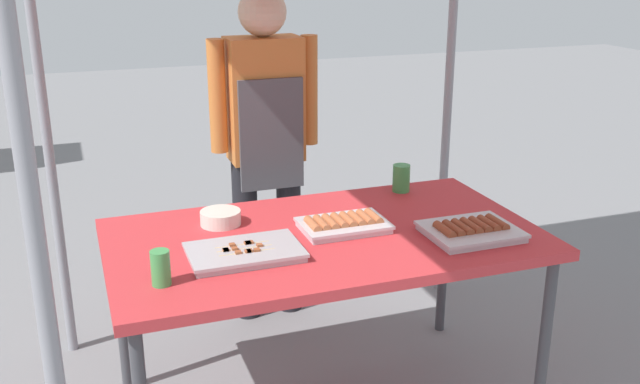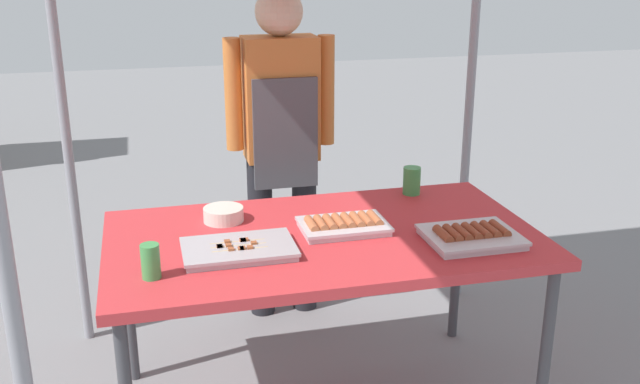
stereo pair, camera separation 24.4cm
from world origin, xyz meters
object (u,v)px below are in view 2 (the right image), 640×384
at_px(tray_pork_links, 471,236).
at_px(drink_cup_by_wok, 151,261).
at_px(stall_table, 323,247).
at_px(drink_cup_near_edge, 412,181).
at_px(tray_grilled_sausages, 343,225).
at_px(tray_meat_skewers, 239,249).
at_px(vendor_woman, 281,130).
at_px(condiment_bowl, 223,214).

height_order(tray_pork_links, drink_cup_by_wok, drink_cup_by_wok).
bearing_deg(stall_table, drink_cup_near_edge, 36.25).
height_order(tray_pork_links, drink_cup_near_edge, drink_cup_near_edge).
bearing_deg(stall_table, tray_grilled_sausages, 11.54).
distance_m(tray_meat_skewers, tray_pork_links, 0.84).
relative_size(stall_table, tray_pork_links, 4.78).
bearing_deg(tray_meat_skewers, stall_table, 17.37).
distance_m(tray_pork_links, drink_cup_near_edge, 0.56).
xyz_separation_m(tray_pork_links, drink_cup_near_edge, (-0.02, 0.56, 0.04)).
height_order(stall_table, tray_meat_skewers, tray_meat_skewers).
bearing_deg(drink_cup_near_edge, tray_pork_links, -88.03).
height_order(tray_meat_skewers, vendor_woman, vendor_woman).
bearing_deg(drink_cup_near_edge, stall_table, -143.75).
relative_size(tray_grilled_sausages, tray_meat_skewers, 0.84).
bearing_deg(stall_table, tray_meat_skewers, -162.63).
bearing_deg(condiment_bowl, stall_table, -33.54).
bearing_deg(drink_cup_by_wok, stall_table, 19.73).
relative_size(tray_grilled_sausages, drink_cup_near_edge, 2.75).
distance_m(tray_grilled_sausages, tray_pork_links, 0.47).
xyz_separation_m(drink_cup_near_edge, drink_cup_by_wok, (-1.12, -0.58, -0.00)).
height_order(drink_cup_by_wok, vendor_woman, vendor_woman).
bearing_deg(stall_table, drink_cup_by_wok, -160.27).
bearing_deg(drink_cup_by_wok, condiment_bowl, 57.62).
relative_size(tray_meat_skewers, drink_cup_near_edge, 3.27).
height_order(condiment_bowl, drink_cup_by_wok, drink_cup_by_wok).
distance_m(tray_grilled_sausages, tray_meat_skewers, 0.43).
bearing_deg(drink_cup_by_wok, tray_meat_skewers, 22.25).
xyz_separation_m(stall_table, tray_meat_skewers, (-0.33, -0.10, 0.07)).
bearing_deg(tray_meat_skewers, drink_cup_near_edge, 29.37).
relative_size(tray_grilled_sausages, tray_pork_links, 0.98).
height_order(tray_meat_skewers, drink_cup_near_edge, drink_cup_near_edge).
xyz_separation_m(condiment_bowl, drink_cup_near_edge, (0.83, 0.13, 0.03)).
bearing_deg(condiment_bowl, vendor_woman, 60.10).
bearing_deg(tray_grilled_sausages, tray_meat_skewers, -163.77).
height_order(drink_cup_near_edge, vendor_woman, vendor_woman).
distance_m(stall_table, tray_grilled_sausages, 0.11).
bearing_deg(drink_cup_near_edge, vendor_woman, 134.20).
height_order(tray_grilled_sausages, drink_cup_near_edge, drink_cup_near_edge).
xyz_separation_m(tray_pork_links, condiment_bowl, (-0.85, 0.43, 0.01)).
bearing_deg(tray_meat_skewers, condiment_bowl, 92.11).
bearing_deg(vendor_woman, tray_pork_links, 115.33).
bearing_deg(vendor_woman, drink_cup_near_edge, 134.20).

